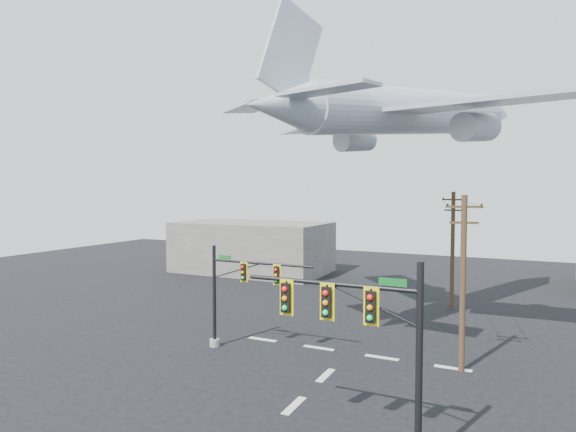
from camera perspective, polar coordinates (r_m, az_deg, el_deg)
The scene contains 8 objects.
lane_markings at distance 24.74m, azimuth 2.10°, elevation -20.37°, with size 14.00×21.20×0.01m.
signal_mast_near at distance 18.36m, azimuth 9.82°, elevation -14.97°, with size 7.15×0.81×7.38m.
signal_mast_far at distance 30.10m, azimuth -6.39°, elevation -9.17°, with size 7.06×0.71×6.41m.
utility_pole_a at distance 27.82m, azimuth 20.03°, elevation -7.12°, with size 1.92×0.44×9.61m.
utility_pole_b at distance 42.10m, azimuth 18.92°, elevation -3.59°, with size 1.91×0.74×9.76m.
power_lines at distance 34.63m, azimuth 19.47°, elevation 1.44°, with size 3.98×14.29×0.03m.
airliner at distance 35.68m, azimuth 14.43°, elevation 11.79°, with size 25.42×27.81×7.59m.
building_left at distance 58.65m, azimuth -4.28°, elevation -3.68°, with size 18.00×10.00×6.00m, color slate.
Camera 1 is at (9.04, -15.50, 9.83)m, focal length 30.00 mm.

